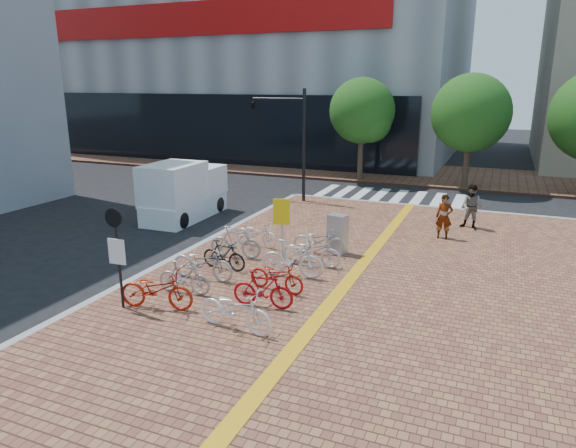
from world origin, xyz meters
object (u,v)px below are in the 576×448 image
at_px(bike_7, 263,289).
at_px(bike_11, 320,240).
at_px(bike_1, 184,277).
at_px(traffic_light_pole, 280,124).
at_px(bike_4, 236,242).
at_px(bike_6, 235,309).
at_px(bike_8, 277,276).
at_px(bike_3, 224,255).
at_px(bike_10, 312,251).
at_px(notice_sign, 117,246).
at_px(bike_9, 292,259).
at_px(pedestrian_a, 444,217).
at_px(utility_box, 338,234).
at_px(yellow_sign, 282,217).
at_px(box_truck, 183,192).
at_px(bike_2, 203,262).
at_px(pedestrian_b, 472,207).
at_px(bike_5, 256,234).
at_px(bike_0, 156,290).

relative_size(bike_7, bike_11, 0.90).
bearing_deg(bike_1, traffic_light_pole, 5.19).
distance_m(bike_4, bike_6, 5.20).
bearing_deg(bike_8, bike_3, 73.93).
relative_size(bike_4, bike_10, 0.94).
bearing_deg(notice_sign, bike_6, 1.13).
bearing_deg(notice_sign, bike_11, 61.82).
distance_m(bike_8, bike_9, 1.18).
height_order(pedestrian_a, utility_box, pedestrian_a).
relative_size(bike_4, bike_9, 0.93).
distance_m(bike_1, yellow_sign, 4.14).
relative_size(utility_box, box_truck, 0.31).
xyz_separation_m(bike_2, pedestrian_b, (6.94, 8.85, 0.36)).
distance_m(bike_6, pedestrian_b, 12.21).
bearing_deg(traffic_light_pole, bike_4, -75.94).
distance_m(bike_5, bike_9, 3.27).
bearing_deg(box_truck, pedestrian_a, 4.00).
distance_m(traffic_light_pole, box_truck, 5.95).
xyz_separation_m(bike_2, notice_sign, (-0.85, -2.56, 1.16)).
bearing_deg(pedestrian_b, utility_box, -115.75).
bearing_deg(bike_6, bike_5, 27.50).
height_order(bike_8, yellow_sign, yellow_sign).
relative_size(utility_box, yellow_sign, 0.67).
height_order(bike_0, bike_8, bike_0).
relative_size(bike_6, notice_sign, 0.74).
bearing_deg(bike_3, bike_1, -177.38).
height_order(bike_1, bike_5, bike_1).
xyz_separation_m(bike_4, bike_6, (2.47, -4.58, -0.01)).
height_order(bike_5, utility_box, utility_box).
relative_size(bike_3, bike_4, 0.87).
xyz_separation_m(bike_0, bike_7, (2.49, 1.12, -0.02)).
bearing_deg(box_truck, pedestrian_b, 12.39).
height_order(bike_9, pedestrian_a, pedestrian_a).
xyz_separation_m(bike_0, pedestrian_b, (6.94, 11.07, 0.37)).
bearing_deg(pedestrian_a, bike_5, -152.78).
distance_m(bike_0, bike_2, 2.22).
height_order(bike_0, bike_11, bike_0).
distance_m(bike_4, pedestrian_b, 9.71).
xyz_separation_m(bike_5, traffic_light_pole, (-2.28, 7.41, 3.25)).
distance_m(bike_1, bike_8, 2.54).
xyz_separation_m(bike_7, bike_8, (-0.11, 1.12, -0.04)).
bearing_deg(bike_6, bike_8, 7.04).
distance_m(bike_0, pedestrian_b, 13.07).
distance_m(bike_1, bike_9, 3.23).
height_order(bike_10, notice_sign, notice_sign).
relative_size(bike_3, bike_9, 0.81).
relative_size(bike_3, bike_8, 0.91).
xyz_separation_m(bike_4, bike_11, (2.44, 1.45, -0.05)).
distance_m(bike_9, bike_10, 1.15).
distance_m(bike_2, bike_10, 3.46).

